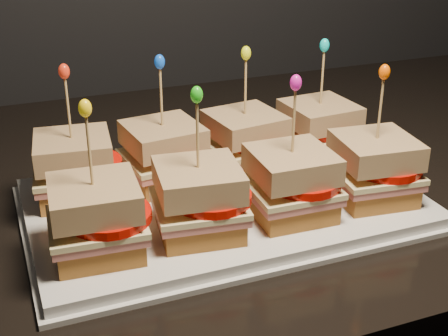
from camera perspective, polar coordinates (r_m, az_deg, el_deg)
name	(u,v)px	position (r m, az deg, el deg)	size (l,w,h in m)	color
granite_slab	(124,192)	(0.82, -9.17, -2.18)	(2.47, 0.74, 0.03)	black
platter	(224,204)	(0.72, 0.00, -3.32)	(0.44, 0.27, 0.02)	white
platter_rim	(224,209)	(0.72, 0.00, -3.74)	(0.45, 0.28, 0.01)	white
sandwich_0_bread_bot	(77,188)	(0.73, -13.29, -1.79)	(0.08, 0.08, 0.02)	brown
sandwich_0_ham	(76,176)	(0.73, -13.41, -0.72)	(0.09, 0.09, 0.01)	#B55851
sandwich_0_cheese	(75,170)	(0.72, -13.46, -0.22)	(0.09, 0.09, 0.01)	beige
sandwich_0_tomato	(86,165)	(0.72, -12.50, 0.29)	(0.08, 0.08, 0.01)	red
sandwich_0_bread_top	(73,149)	(0.71, -13.67, 1.68)	(0.08, 0.08, 0.03)	#70310F
sandwich_0_pick	(69,112)	(0.70, -14.03, 5.01)	(0.00, 0.00, 0.09)	tan
sandwich_0_frill	(64,71)	(0.68, -14.42, 8.56)	(0.01, 0.01, 0.02)	red
sandwich_1_bread_bot	(165,174)	(0.75, -5.46, -0.53)	(0.08, 0.08, 0.02)	brown
sandwich_1_ham	(164,162)	(0.74, -5.50, 0.53)	(0.09, 0.09, 0.01)	#B55851
sandwich_1_cheese	(164,157)	(0.74, -5.53, 1.02)	(0.09, 0.09, 0.01)	beige
sandwich_1_tomato	(175,151)	(0.74, -4.52, 1.52)	(0.08, 0.08, 0.01)	red
sandwich_1_bread_top	(163,136)	(0.73, -5.61, 2.89)	(0.08, 0.08, 0.03)	#70310F
sandwich_1_pick	(161,100)	(0.72, -5.75, 6.16)	(0.00, 0.00, 0.09)	tan
sandwich_1_frill	(160,62)	(0.70, -5.91, 9.64)	(0.01, 0.01, 0.02)	blue
sandwich_2_bread_bot	(244,161)	(0.78, 1.88, 0.66)	(0.08, 0.08, 0.02)	brown
sandwich_2_ham	(245,150)	(0.78, 1.89, 1.69)	(0.09, 0.09, 0.01)	#B55851
sandwich_2_cheese	(245,144)	(0.77, 1.90, 2.17)	(0.09, 0.09, 0.01)	beige
sandwich_2_tomato	(256,139)	(0.77, 2.90, 2.65)	(0.08, 0.08, 0.01)	red
sandwich_2_bread_top	(245,125)	(0.76, 1.93, 3.97)	(0.08, 0.08, 0.03)	#70310F
sandwich_2_pick	(245,90)	(0.75, 1.97, 7.12)	(0.00, 0.00, 0.09)	tan
sandwich_2_frill	(246,53)	(0.74, 2.03, 10.46)	(0.01, 0.01, 0.02)	#E3F014
sandwich_3_bread_bot	(317,149)	(0.83, 8.54, 1.74)	(0.08, 0.08, 0.02)	brown
sandwich_3_ham	(318,138)	(0.82, 8.61, 2.72)	(0.09, 0.09, 0.01)	#B55851
sandwich_3_cheese	(319,133)	(0.82, 8.64, 3.17)	(0.09, 0.09, 0.01)	beige
sandwich_3_tomato	(329,128)	(0.82, 9.61, 3.62)	(0.08, 0.08, 0.01)	red
sandwich_3_bread_top	(320,114)	(0.81, 8.76, 4.89)	(0.08, 0.08, 0.03)	#70310F
sandwich_3_pick	(322,81)	(0.79, 8.96, 7.87)	(0.00, 0.00, 0.09)	tan
sandwich_3_frill	(325,45)	(0.78, 9.18, 11.02)	(0.01, 0.01, 0.02)	#0CC5C4
sandwich_4_bread_bot	(98,242)	(0.62, -11.42, -6.62)	(0.08, 0.08, 0.02)	brown
sandwich_4_ham	(97,228)	(0.62, -11.54, -5.41)	(0.09, 0.09, 0.01)	#B55851
sandwich_4_cheese	(96,222)	(0.61, -11.60, -4.84)	(0.09, 0.09, 0.01)	beige
sandwich_4_tomato	(109,216)	(0.60, -10.43, -4.30)	(0.08, 0.08, 0.01)	red
sandwich_4_bread_top	(94,198)	(0.60, -11.81, -2.68)	(0.08, 0.08, 0.03)	#70310F
sandwich_4_pick	(90,155)	(0.58, -12.18, 1.18)	(0.00, 0.00, 0.09)	tan
sandwich_4_frill	(85,108)	(0.57, -12.58, 5.36)	(0.01, 0.01, 0.02)	yellow
sandwich_5_bread_bot	(199,222)	(0.64, -2.29, -4.97)	(0.08, 0.08, 0.02)	brown
sandwich_5_ham	(199,209)	(0.64, -2.31, -3.78)	(0.09, 0.09, 0.01)	#B55851
sandwich_5_cheese	(199,203)	(0.63, -2.32, -3.23)	(0.09, 0.09, 0.01)	beige
sandwich_5_tomato	(212,197)	(0.63, -1.12, -2.68)	(0.08, 0.08, 0.01)	red
sandwich_5_bread_top	(198,180)	(0.62, -2.36, -1.11)	(0.08, 0.08, 0.03)	#70310F
sandwich_5_pick	(198,139)	(0.60, -2.43, 2.65)	(0.00, 0.00, 0.09)	tan
sandwich_5_frill	(197,95)	(0.59, -2.51, 6.72)	(0.01, 0.01, 0.02)	#1FAD16
sandwich_6_bread_bot	(290,205)	(0.68, 6.03, -3.36)	(0.08, 0.08, 0.02)	brown
sandwich_6_ham	(290,192)	(0.67, 6.08, -2.21)	(0.09, 0.09, 0.01)	#B55851
sandwich_6_cheese	(291,186)	(0.67, 6.11, -1.68)	(0.09, 0.09, 0.01)	beige
sandwich_6_tomato	(304,181)	(0.67, 7.29, -1.15)	(0.08, 0.08, 0.01)	red
sandwich_6_bread_top	(292,164)	(0.66, 6.21, 0.34)	(0.08, 0.08, 0.03)	#70310F
sandwich_6_pick	(294,125)	(0.64, 6.39, 3.92)	(0.00, 0.00, 0.09)	tan
sandwich_6_frill	(296,83)	(0.63, 6.59, 7.76)	(0.01, 0.01, 0.02)	#D3179B
sandwich_7_bread_bot	(371,189)	(0.73, 13.33, -1.87)	(0.08, 0.08, 0.02)	brown
sandwich_7_ham	(373,177)	(0.72, 13.45, -0.79)	(0.09, 0.09, 0.01)	#B55851
sandwich_7_cheese	(373,171)	(0.72, 13.50, -0.29)	(0.09, 0.09, 0.01)	beige
sandwich_7_tomato	(386,166)	(0.72, 14.61, 0.21)	(0.08, 0.08, 0.01)	red
sandwich_7_bread_top	(376,150)	(0.71, 13.71, 1.61)	(0.08, 0.08, 0.03)	#70310F
sandwich_7_pick	(380,112)	(0.69, 14.07, 4.95)	(0.00, 0.00, 0.09)	tan
sandwich_7_frill	(384,72)	(0.68, 14.46, 8.50)	(0.01, 0.01, 0.02)	#F55602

